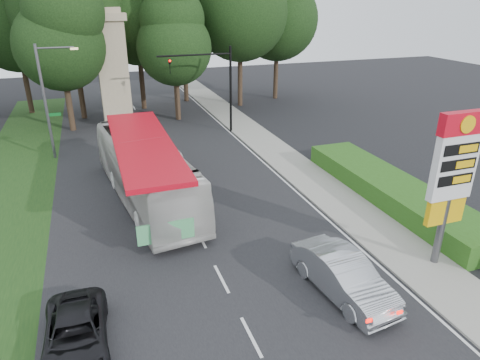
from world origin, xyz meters
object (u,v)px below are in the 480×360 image
object	(u,v)px
sedan_silver	(343,275)
suv_charcoal	(76,335)
traffic_signal_mast	(215,78)
monument	(113,67)
streetlight_signs	(48,97)
transit_bus	(145,171)
gas_station_pylon	(454,170)

from	to	relation	value
sedan_silver	suv_charcoal	world-z (taller)	sedan_silver
traffic_signal_mast	monument	size ratio (longest dim) A/B	0.72
streetlight_signs	sedan_silver	bearing A→B (deg)	-61.19
suv_charcoal	monument	bearing A→B (deg)	83.79
monument	transit_bus	world-z (taller)	monument
gas_station_pylon	traffic_signal_mast	distance (m)	22.29
monument	suv_charcoal	world-z (taller)	monument
traffic_signal_mast	sedan_silver	distance (m)	22.80
traffic_signal_mast	monument	xyz separation A→B (m)	(-7.68, 6.00, 0.43)
traffic_signal_mast	transit_bus	distance (m)	13.85
streetlight_signs	monument	world-z (taller)	monument
gas_station_pylon	monument	world-z (taller)	monument
traffic_signal_mast	streetlight_signs	world-z (taller)	streetlight_signs
gas_station_pylon	traffic_signal_mast	world-z (taller)	traffic_signal_mast
traffic_signal_mast	transit_bus	size ratio (longest dim) A/B	0.56
monument	transit_bus	bearing A→B (deg)	-89.33
traffic_signal_mast	streetlight_signs	size ratio (longest dim) A/B	0.90
monument	sedan_silver	distance (m)	29.42
streetlight_signs	sedan_silver	world-z (taller)	streetlight_signs
monument	suv_charcoal	bearing A→B (deg)	-97.40
gas_station_pylon	sedan_silver	world-z (taller)	gas_station_pylon
transit_bus	gas_station_pylon	bearing A→B (deg)	-51.83
transit_bus	sedan_silver	xyz separation A→B (m)	(6.05, -11.13, -0.95)
traffic_signal_mast	sedan_silver	xyz separation A→B (m)	(-1.43, -22.42, -3.84)
transit_bus	sedan_silver	distance (m)	12.71
gas_station_pylon	transit_bus	xyz separation A→B (m)	(-11.00, 10.71, -2.67)
streetlight_signs	gas_station_pylon	bearing A→B (deg)	-51.04
gas_station_pylon	suv_charcoal	world-z (taller)	gas_station_pylon
sedan_silver	gas_station_pylon	bearing A→B (deg)	-2.15
transit_bus	suv_charcoal	bearing A→B (deg)	-117.21
gas_station_pylon	suv_charcoal	distance (m)	15.34
monument	sedan_silver	xyz separation A→B (m)	(6.25, -28.43, -4.27)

